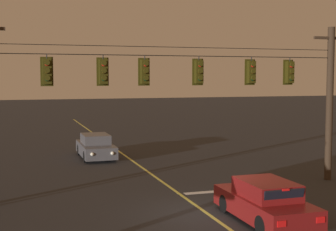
{
  "coord_description": "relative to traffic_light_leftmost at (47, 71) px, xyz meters",
  "views": [
    {
      "loc": [
        -6.37,
        -15.34,
        4.78
      ],
      "look_at": [
        0.0,
        4.62,
        3.1
      ],
      "focal_mm": 51.85,
      "sensor_mm": 36.0,
      "label": 1
    }
  ],
  "objects": [
    {
      "name": "car_oncoming_lead",
      "position": [
        3.33,
        9.39,
        -4.33
      ],
      "size": [
        1.8,
        4.42,
        1.39
      ],
      "color": "#4C4C51",
      "rests_on": "ground"
    },
    {
      "name": "lane_centre_stripe",
      "position": [
        5.14,
        6.02,
        -4.98
      ],
      "size": [
        0.14,
        60.0,
        0.01
      ],
      "primitive_type": "cube",
      "color": "#D1C64C",
      "rests_on": "ground"
    },
    {
      "name": "ground_plane",
      "position": [
        5.14,
        -3.6,
        -4.98
      ],
      "size": [
        180.0,
        180.0,
        0.0
      ],
      "primitive_type": "plane",
      "color": "#28282B"
    },
    {
      "name": "car_waiting_near_lane",
      "position": [
        6.59,
        -4.96,
        -4.33
      ],
      "size": [
        1.8,
        4.33,
        1.39
      ],
      "color": "maroon",
      "rests_on": "ground"
    },
    {
      "name": "traffic_light_rightmost",
      "position": [
        8.6,
        0.0,
        0.0
      ],
      "size": [
        0.48,
        0.41,
        1.22
      ],
      "color": "black"
    },
    {
      "name": "signal_span_assembly",
      "position": [
        5.14,
        0.02,
        -1.32
      ],
      "size": [
        16.79,
        0.32,
        7.04
      ],
      "color": "#38281C",
      "rests_on": "ground"
    },
    {
      "name": "traffic_light_far_right",
      "position": [
        10.5,
        0.0,
        0.0
      ],
      "size": [
        0.48,
        0.41,
        1.22
      ],
      "color": "black"
    },
    {
      "name": "traffic_light_left_inner",
      "position": [
        2.15,
        0.0,
        0.0
      ],
      "size": [
        0.48,
        0.41,
        1.22
      ],
      "color": "black"
    },
    {
      "name": "traffic_light_leftmost",
      "position": [
        0.0,
        0.0,
        0.0
      ],
      "size": [
        0.48,
        0.41,
        1.22
      ],
      "color": "black"
    },
    {
      "name": "traffic_light_right_inner",
      "position": [
        6.17,
        0.0,
        0.0
      ],
      "size": [
        0.48,
        0.41,
        1.22
      ],
      "color": "black"
    },
    {
      "name": "traffic_light_centre",
      "position": [
        3.84,
        0.0,
        0.0
      ],
      "size": [
        0.48,
        0.41,
        1.22
      ],
      "color": "black"
    },
    {
      "name": "stop_bar_paint",
      "position": [
        7.04,
        -0.58,
        -4.98
      ],
      "size": [
        3.4,
        0.36,
        0.01
      ],
      "primitive_type": "cube",
      "color": "silver",
      "rests_on": "ground"
    }
  ]
}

